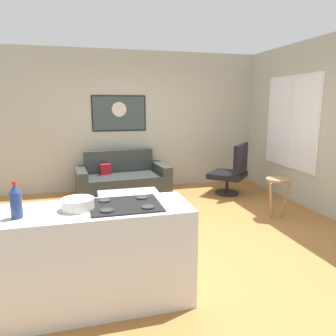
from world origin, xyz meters
TOP-DOWN VIEW (x-y plane):
  - ground at (0.00, 0.00)m, footprint 6.40×6.40m
  - back_wall at (0.00, 2.42)m, footprint 6.40×0.05m
  - right_wall at (2.62, 0.30)m, footprint 0.05×6.40m
  - couch at (-0.38, 1.82)m, footprint 1.78×1.00m
  - coffee_table at (-0.43, 0.60)m, footprint 0.93×0.57m
  - armchair at (1.70, 1.38)m, footprint 0.92×0.92m
  - bar_stool at (1.79, 0.04)m, footprint 0.38×0.38m
  - kitchen_counter at (-1.05, -1.48)m, footprint 1.75×0.63m
  - soda_bottle at (-1.59, -1.57)m, footprint 0.09×0.09m
  - mixing_bowl at (-1.14, -1.48)m, footprint 0.27×0.27m
  - wall_painting at (-0.35, 2.38)m, footprint 1.08×0.03m
  - window at (2.59, 0.90)m, footprint 0.03×1.48m

SIDE VIEW (x-z plane):
  - ground at x=0.00m, z-range -0.04..0.00m
  - couch at x=-0.38m, z-range -0.14..0.71m
  - coffee_table at x=-0.43m, z-range 0.17..0.57m
  - kitchen_counter at x=-1.05m, z-range -0.01..0.90m
  - armchair at x=1.70m, z-range -0.04..0.97m
  - bar_stool at x=1.79m, z-range 0.18..0.80m
  - mixing_bowl at x=-1.14m, z-range 0.89..0.98m
  - soda_bottle at x=-1.59m, z-range 0.87..1.17m
  - back_wall at x=0.00m, z-range 0.00..2.80m
  - right_wall at x=2.62m, z-range 0.00..2.80m
  - window at x=2.59m, z-range 0.59..2.26m
  - wall_painting at x=-0.35m, z-range 1.21..1.92m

